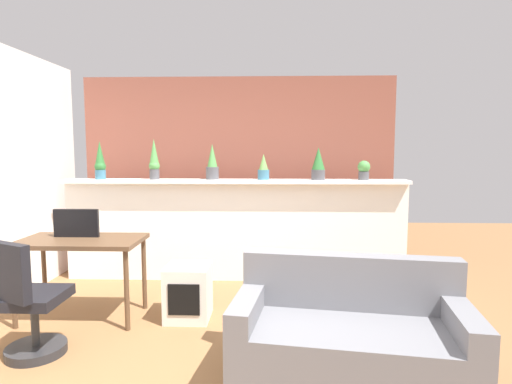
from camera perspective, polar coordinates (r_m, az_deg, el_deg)
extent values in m
plane|color=brown|center=(3.33, -5.98, -22.23)|extent=(12.00, 12.00, 0.00)
cube|color=white|center=(5.02, -2.88, -5.40)|extent=(4.04, 0.16, 1.17)
cube|color=white|center=(4.90, -2.95, 1.48)|extent=(4.04, 0.30, 0.04)
cube|color=brown|center=(5.53, -2.38, 2.59)|extent=(4.04, 0.10, 2.50)
cylinder|color=#386B84|center=(5.26, -20.51, 2.25)|extent=(0.12, 0.12, 0.11)
sphere|color=#2D7033|center=(5.26, -20.55, 3.28)|extent=(0.13, 0.13, 0.13)
cone|color=#2D7033|center=(5.25, -20.61, 5.06)|extent=(0.11, 0.11, 0.27)
cylinder|color=#4C4C51|center=(5.05, -13.72, 2.37)|extent=(0.11, 0.11, 0.12)
sphere|color=#4C9347|center=(5.05, -13.75, 3.49)|extent=(0.13, 0.13, 0.13)
cone|color=#4C9347|center=(5.04, -13.80, 5.44)|extent=(0.11, 0.11, 0.29)
cylinder|color=#4C4C51|center=(4.95, -5.99, 2.59)|extent=(0.15, 0.15, 0.15)
cone|color=#4C9347|center=(4.94, -6.01, 5.01)|extent=(0.12, 0.12, 0.27)
cylinder|color=#386B84|center=(4.89, 1.03, 2.39)|extent=(0.13, 0.13, 0.12)
cone|color=#669E4C|center=(4.88, 1.03, 4.15)|extent=(0.11, 0.11, 0.18)
cylinder|color=#4C4C51|center=(4.89, 8.50, 2.36)|extent=(0.16, 0.16, 0.12)
cone|color=#2D7033|center=(4.88, 8.54, 4.57)|extent=(0.15, 0.15, 0.26)
cylinder|color=#4C4C51|center=(4.99, 14.52, 2.18)|extent=(0.12, 0.12, 0.10)
sphere|color=#4C9347|center=(4.99, 14.55, 3.36)|extent=(0.14, 0.14, 0.14)
cylinder|color=brown|center=(4.28, -30.30, -11.41)|extent=(0.04, 0.04, 0.71)
cylinder|color=brown|center=(3.85, -17.29, -12.75)|extent=(0.04, 0.04, 0.71)
cylinder|color=brown|center=(4.69, -27.00, -9.76)|extent=(0.04, 0.04, 0.71)
cylinder|color=brown|center=(4.30, -15.06, -10.69)|extent=(0.04, 0.04, 0.71)
cube|color=brown|center=(4.16, -22.85, -6.19)|extent=(1.10, 0.60, 0.04)
cube|color=black|center=(4.24, -23.39, -3.92)|extent=(0.42, 0.04, 0.26)
cylinder|color=#262628|center=(3.81, -27.84, -18.53)|extent=(0.44, 0.44, 0.07)
cylinder|color=#333333|center=(3.73, -28.00, -15.66)|extent=(0.06, 0.06, 0.34)
cube|color=black|center=(3.66, -28.16, -12.59)|extent=(0.44, 0.44, 0.08)
cube|color=black|center=(3.50, -30.95, -9.34)|extent=(0.43, 0.25, 0.42)
cube|color=silver|center=(4.02, -9.25, -13.34)|extent=(0.40, 0.40, 0.50)
cube|color=black|center=(3.84, -9.82, -14.26)|extent=(0.28, 0.04, 0.28)
cube|color=slate|center=(3.07, 12.68, -20.68)|extent=(1.65, 0.98, 0.40)
cube|color=slate|center=(3.20, 12.63, -11.85)|extent=(1.57, 0.39, 0.40)
cube|color=slate|center=(3.01, -1.13, -15.30)|extent=(0.27, 0.78, 0.16)
cube|color=slate|center=(3.07, 26.46, -15.48)|extent=(0.27, 0.78, 0.16)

